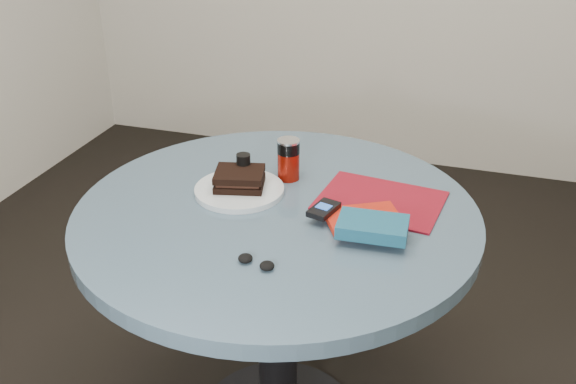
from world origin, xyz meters
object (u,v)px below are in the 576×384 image
(plate, at_px, (239,190))
(red_book, at_px, (363,218))
(soda_can, at_px, (288,159))
(headphones, at_px, (256,262))
(novel, at_px, (373,227))
(magazine, at_px, (380,200))
(pepper_grinder, at_px, (244,169))
(sandwich, at_px, (240,179))
(table, at_px, (277,263))
(mp3_player, at_px, (324,209))

(plate, xyz_separation_m, red_book, (0.34, -0.06, 0.01))
(soda_can, xyz_separation_m, headphones, (0.06, -0.42, -0.05))
(red_book, bearing_deg, novel, -92.18)
(red_book, relative_size, headphones, 1.88)
(soda_can, relative_size, magazine, 0.37)
(magazine, bearing_deg, headphones, -112.50)
(plate, relative_size, headphones, 2.51)
(plate, relative_size, magazine, 0.77)
(pepper_grinder, distance_m, red_book, 0.36)
(sandwich, bearing_deg, headphones, -63.16)
(sandwich, bearing_deg, magazine, 8.59)
(soda_can, bearing_deg, table, -82.98)
(pepper_grinder, relative_size, red_book, 0.49)
(table, height_order, headphones, headphones)
(novel, bearing_deg, magazine, 90.84)
(pepper_grinder, bearing_deg, red_book, -17.49)
(magazine, distance_m, mp3_player, 0.17)
(sandwich, height_order, magazine, sandwich)
(plate, xyz_separation_m, novel, (0.37, -0.13, 0.03))
(sandwich, bearing_deg, plate, -80.54)
(pepper_grinder, height_order, mp3_player, pepper_grinder)
(plate, bearing_deg, magazine, 9.72)
(pepper_grinder, bearing_deg, magazine, 1.51)
(mp3_player, xyz_separation_m, headphones, (-0.09, -0.23, -0.02))
(mp3_player, bearing_deg, red_book, 6.42)
(pepper_grinder, bearing_deg, soda_can, 32.03)
(pepper_grinder, bearing_deg, sandwich, -83.20)
(pepper_grinder, relative_size, headphones, 0.92)
(plate, bearing_deg, red_book, -9.53)
(plate, height_order, mp3_player, mp3_player)
(magazine, distance_m, red_book, 0.12)
(plate, relative_size, pepper_grinder, 2.72)
(soda_can, height_order, pepper_grinder, soda_can)
(sandwich, height_order, pepper_grinder, pepper_grinder)
(magazine, bearing_deg, table, -148.29)
(soda_can, bearing_deg, pepper_grinder, -147.97)
(plate, bearing_deg, pepper_grinder, 97.17)
(table, height_order, plate, plate)
(sandwich, distance_m, headphones, 0.34)
(table, xyz_separation_m, sandwich, (-0.12, 0.06, 0.20))
(soda_can, height_order, headphones, soda_can)
(sandwich, relative_size, novel, 0.92)
(table, relative_size, soda_can, 8.90)
(novel, bearing_deg, mp3_player, 152.34)
(table, bearing_deg, soda_can, 97.02)
(plate, height_order, magazine, plate)
(pepper_grinder, xyz_separation_m, magazine, (0.36, 0.01, -0.04))
(sandwich, height_order, mp3_player, sandwich)
(sandwich, relative_size, pepper_grinder, 1.70)
(headphones, bearing_deg, pepper_grinder, 114.57)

